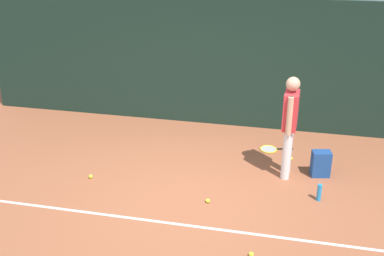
# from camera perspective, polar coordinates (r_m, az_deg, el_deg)

# --- Properties ---
(ground_plane) EXTENTS (12.00, 12.00, 0.00)m
(ground_plane) POSITION_cam_1_polar(r_m,az_deg,el_deg) (7.41, -0.68, -8.32)
(ground_plane) COLOR #9E5638
(back_fence) EXTENTS (10.00, 0.10, 2.59)m
(back_fence) POSITION_cam_1_polar(r_m,az_deg,el_deg) (9.60, 3.40, 7.70)
(back_fence) COLOR #192D23
(back_fence) RESTS_ON ground
(court_line) EXTENTS (9.00, 0.05, 0.00)m
(court_line) POSITION_cam_1_polar(r_m,az_deg,el_deg) (6.85, -2.03, -11.30)
(court_line) COLOR white
(court_line) RESTS_ON ground
(tennis_player) EXTENTS (0.24, 0.53, 1.70)m
(tennis_player) POSITION_cam_1_polar(r_m,az_deg,el_deg) (7.78, 11.54, 0.80)
(tennis_player) COLOR white
(tennis_player) RESTS_ON ground
(tennis_racket) EXTENTS (0.64, 0.40, 0.03)m
(tennis_racket) POSITION_cam_1_polar(r_m,az_deg,el_deg) (8.99, 9.27, -2.49)
(tennis_racket) COLOR black
(tennis_racket) RESTS_ON ground
(backpack) EXTENTS (0.34, 0.33, 0.44)m
(backpack) POSITION_cam_1_polar(r_m,az_deg,el_deg) (8.22, 15.01, -4.12)
(backpack) COLOR #1E478C
(backpack) RESTS_ON ground
(tennis_ball_near_player) EXTENTS (0.07, 0.07, 0.07)m
(tennis_ball_near_player) POSITION_cam_1_polar(r_m,az_deg,el_deg) (8.67, 11.65, -3.58)
(tennis_ball_near_player) COLOR #CCE033
(tennis_ball_near_player) RESTS_ON ground
(tennis_ball_by_fence) EXTENTS (0.07, 0.07, 0.07)m
(tennis_ball_by_fence) POSITION_cam_1_polar(r_m,az_deg,el_deg) (6.31, 7.04, -14.65)
(tennis_ball_by_fence) COLOR #CCE033
(tennis_ball_by_fence) RESTS_ON ground
(tennis_ball_mid_court) EXTENTS (0.07, 0.07, 0.07)m
(tennis_ball_mid_court) POSITION_cam_1_polar(r_m,az_deg,el_deg) (7.29, 1.90, -8.64)
(tennis_ball_mid_court) COLOR #CCE033
(tennis_ball_mid_court) RESTS_ON ground
(tennis_ball_far_left) EXTENTS (0.07, 0.07, 0.07)m
(tennis_ball_far_left) POSITION_cam_1_polar(r_m,az_deg,el_deg) (8.10, -11.94, -5.66)
(tennis_ball_far_left) COLOR #CCE033
(tennis_ball_far_left) RESTS_ON ground
(water_bottle) EXTENTS (0.07, 0.07, 0.27)m
(water_bottle) POSITION_cam_1_polar(r_m,az_deg,el_deg) (7.54, 14.87, -7.41)
(water_bottle) COLOR #268CD8
(water_bottle) RESTS_ON ground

